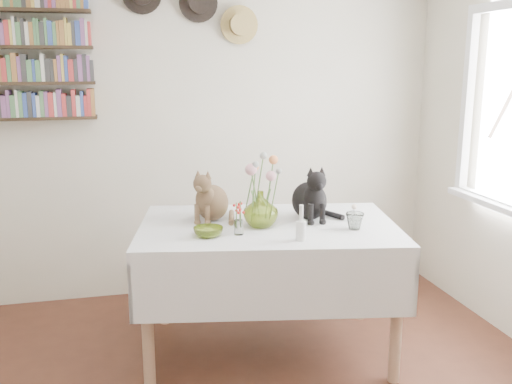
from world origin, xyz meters
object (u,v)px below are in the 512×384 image
object	(u,v)px
dining_table	(268,256)
bookshelf_unit	(17,53)
tabby_cat	(212,193)
black_cat	(309,191)
flower_vase	(261,209)

from	to	relation	value
dining_table	bookshelf_unit	size ratio (longest dim) A/B	1.69
dining_table	bookshelf_unit	distance (m)	2.19
dining_table	tabby_cat	distance (m)	0.52
black_cat	bookshelf_unit	world-z (taller)	bookshelf_unit
tabby_cat	black_cat	xyz separation A→B (m)	(0.59, -0.12, 0.01)
tabby_cat	bookshelf_unit	distance (m)	1.68
tabby_cat	black_cat	distance (m)	0.60
black_cat	dining_table	bearing A→B (deg)	-165.91
black_cat	flower_vase	world-z (taller)	black_cat
black_cat	flower_vase	size ratio (longest dim) A/B	1.63
bookshelf_unit	dining_table	bearing A→B (deg)	-34.41
tabby_cat	bookshelf_unit	world-z (taller)	bookshelf_unit
dining_table	flower_vase	distance (m)	0.32
black_cat	flower_vase	distance (m)	0.37
tabby_cat	bookshelf_unit	bearing A→B (deg)	-178.63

